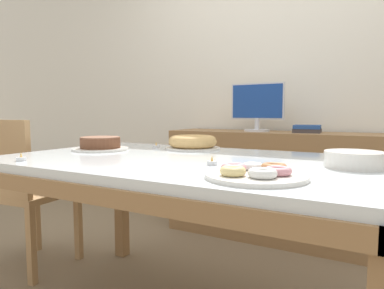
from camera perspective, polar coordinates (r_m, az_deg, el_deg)
The scene contains 13 objects.
wall_back at distance 3.02m, azimuth 14.78°, elevation 11.19°, with size 8.00×0.10×2.60m, color silver.
dining_table at distance 1.54m, azimuth -0.99°, elevation -5.48°, with size 1.68×1.04×0.78m.
chair at distance 2.35m, azimuth -26.45°, elevation -6.44°, with size 0.46×0.46×0.94m.
sideboard at distance 2.77m, azimuth 12.78°, elevation -6.58°, with size 1.59×0.44×0.83m.
computer_monitor at distance 2.74m, azimuth 10.81°, elevation 6.12°, with size 0.42×0.20×0.38m.
book_stack at distance 2.65m, azimuth 18.64°, elevation 2.48°, with size 0.20×0.19×0.06m.
cake_chocolate_round at distance 1.91m, azimuth -15.02°, elevation 0.04°, with size 0.30×0.30×0.07m.
cake_golden_bundt at distance 1.89m, azimuth 0.11°, elevation 0.30°, with size 0.30×0.30×0.08m.
pastry_platter at distance 1.07m, azimuth 10.61°, elevation -4.74°, with size 0.32×0.32×0.04m.
plate_stack at distance 1.38m, azimuth 25.44°, elevation -2.28°, with size 0.21×0.21×0.06m.
tealight_left_edge at distance 1.97m, azimuth -6.00°, elevation -0.30°, with size 0.04×0.04×0.04m.
tealight_near_cakes at distance 1.60m, azimuth -26.59°, elevation -2.11°, with size 0.04×0.04×0.04m.
tealight_centre at distance 1.31m, azimuth 3.34°, elevation -3.01°, with size 0.04×0.04×0.04m.
Camera 1 is at (0.76, -1.30, 0.98)m, focal length 32.00 mm.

